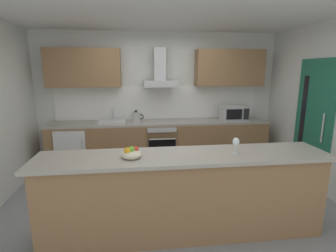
# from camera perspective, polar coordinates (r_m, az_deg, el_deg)

# --- Properties ---
(ground) EXTENTS (5.76, 4.56, 0.02)m
(ground) POSITION_cam_1_polar(r_m,az_deg,el_deg) (3.93, 0.35, -16.42)
(ground) COLOR gray
(ceiling) EXTENTS (5.76, 4.56, 0.02)m
(ceiling) POSITION_cam_1_polar(r_m,az_deg,el_deg) (3.51, 0.41, 24.33)
(ceiling) COLOR white
(wall_back) EXTENTS (5.76, 0.12, 2.60)m
(wall_back) POSITION_cam_1_polar(r_m,az_deg,el_deg) (5.30, -2.17, 6.10)
(wall_back) COLOR silver
(wall_back) RESTS_ON ground
(wall_right) EXTENTS (0.12, 4.56, 2.60)m
(wall_right) POSITION_cam_1_polar(r_m,az_deg,el_deg) (4.50, 32.93, 2.96)
(wall_right) COLOR silver
(wall_right) RESTS_ON ground
(backsplash_tile) EXTENTS (4.04, 0.02, 0.66)m
(backsplash_tile) POSITION_cam_1_polar(r_m,az_deg,el_deg) (5.24, -2.09, 5.25)
(backsplash_tile) COLOR white
(counter_back) EXTENTS (4.18, 0.60, 0.90)m
(counter_back) POSITION_cam_1_polar(r_m,az_deg,el_deg) (5.10, -1.73, -3.92)
(counter_back) COLOR olive
(counter_back) RESTS_ON ground
(counter_island) EXTENTS (3.24, 0.64, 0.97)m
(counter_island) POSITION_cam_1_polar(r_m,az_deg,el_deg) (3.04, 3.50, -14.92)
(counter_island) COLOR olive
(counter_island) RESTS_ON ground
(upper_cabinets) EXTENTS (4.13, 0.32, 0.70)m
(upper_cabinets) POSITION_cam_1_polar(r_m,az_deg,el_deg) (5.04, -2.00, 12.72)
(upper_cabinets) COLOR olive
(side_door) EXTENTS (0.08, 0.85, 2.05)m
(side_door) POSITION_cam_1_polar(r_m,az_deg,el_deg) (4.75, 29.38, 0.40)
(side_door) COLOR #1E664C
(side_door) RESTS_ON ground
(oven) EXTENTS (0.60, 0.62, 0.80)m
(oven) POSITION_cam_1_polar(r_m,az_deg,el_deg) (5.07, -1.60, -3.89)
(oven) COLOR slate
(oven) RESTS_ON ground
(refrigerator) EXTENTS (0.58, 0.60, 0.85)m
(refrigerator) POSITION_cam_1_polar(r_m,az_deg,el_deg) (5.20, -20.10, -4.66)
(refrigerator) COLOR white
(refrigerator) RESTS_ON ground
(microwave) EXTENTS (0.50, 0.38, 0.30)m
(microwave) POSITION_cam_1_polar(r_m,az_deg,el_deg) (5.24, 14.33, 2.88)
(microwave) COLOR #B7BABC
(microwave) RESTS_ON counter_back
(sink) EXTENTS (0.50, 0.40, 0.26)m
(sink) POSITION_cam_1_polar(r_m,az_deg,el_deg) (4.97, -12.19, 1.06)
(sink) COLOR silver
(sink) RESTS_ON counter_back
(kettle) EXTENTS (0.29, 0.15, 0.24)m
(kettle) POSITION_cam_1_polar(r_m,az_deg,el_deg) (4.89, -7.08, 1.98)
(kettle) COLOR #B7BABC
(kettle) RESTS_ON counter_back
(range_hood) EXTENTS (0.62, 0.45, 0.72)m
(range_hood) POSITION_cam_1_polar(r_m,az_deg,el_deg) (4.99, -1.84, 11.31)
(range_hood) COLOR #B7BABC
(wine_glass) EXTENTS (0.08, 0.08, 0.18)m
(wine_glass) POSITION_cam_1_polar(r_m,az_deg,el_deg) (2.96, 14.81, -3.55)
(wine_glass) COLOR silver
(wine_glass) RESTS_ON counter_island
(fruit_bowl) EXTENTS (0.22, 0.22, 0.13)m
(fruit_bowl) POSITION_cam_1_polar(r_m,az_deg,el_deg) (2.76, -8.11, -6.06)
(fruit_bowl) COLOR beige
(fruit_bowl) RESTS_ON counter_island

